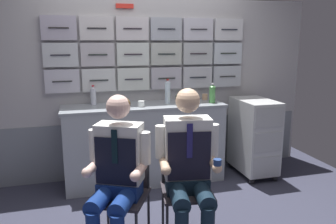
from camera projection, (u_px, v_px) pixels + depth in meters
The scene contains 13 objects.
galley_bulkhead at pixel (148, 86), 4.05m from camera, with size 4.20×0.14×2.15m.
galley_counter at pixel (145, 143), 3.89m from camera, with size 1.86×0.53×0.93m.
service_trolley at pixel (254, 135), 4.09m from camera, with size 0.40×0.65×0.95m.
folding_chair_left at pixel (124, 182), 2.66m from camera, with size 0.54×0.54×0.86m.
crew_member_left at pixel (116, 171), 2.47m from camera, with size 0.56×0.66×1.26m.
folding_chair_right at pixel (185, 177), 2.75m from camera, with size 0.46×0.46×0.86m.
crew_member_right at pixel (189, 163), 2.55m from camera, with size 0.51×0.66×1.29m.
water_bottle_clear at pixel (168, 92), 3.84m from camera, with size 0.06×0.06×0.29m.
water_bottle_blue_cap at pixel (93, 96), 3.78m from camera, with size 0.06×0.06×0.23m.
water_bottle_short at pixel (212, 94), 3.90m from camera, with size 0.07×0.07×0.23m.
espresso_cup_small at pixel (205, 97), 4.13m from camera, with size 0.07×0.07×0.07m.
coffee_cup_spare at pixel (141, 104), 3.67m from camera, with size 0.07×0.07×0.07m.
snack_banana at pixel (182, 103), 3.79m from camera, with size 0.17×0.10×0.04m.
Camera 1 is at (-0.84, -2.58, 1.64)m, focal length 35.38 mm.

